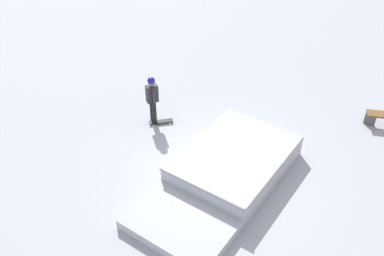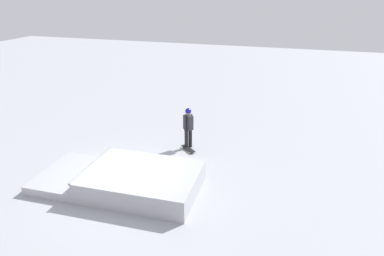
% 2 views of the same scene
% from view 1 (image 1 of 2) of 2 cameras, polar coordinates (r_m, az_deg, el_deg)
% --- Properties ---
extents(ground_plane, '(60.00, 60.00, 0.00)m').
position_cam_1_polar(ground_plane, '(12.09, 4.21, -6.85)').
color(ground_plane, '#A8AAB2').
extents(skate_ramp, '(5.49, 2.78, 0.74)m').
position_cam_1_polar(skate_ramp, '(11.85, 4.72, -5.88)').
color(skate_ramp, '#B0B3BB').
rests_on(skate_ramp, ground).
extents(skater, '(0.44, 0.40, 1.73)m').
position_cam_1_polar(skater, '(13.74, -5.46, 4.29)').
color(skater, black).
rests_on(skater, ground).
extents(skateboard, '(0.74, 0.67, 0.09)m').
position_cam_1_polar(skateboard, '(14.15, -4.25, 0.89)').
color(skateboard, black).
rests_on(skateboard, ground).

